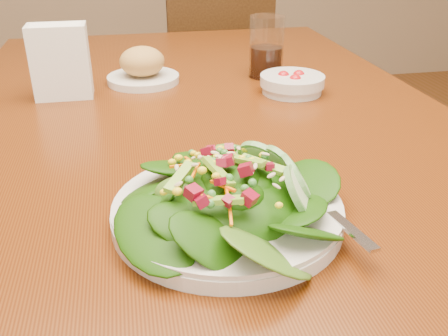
{
  "coord_description": "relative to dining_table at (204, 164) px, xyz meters",
  "views": [
    {
      "loc": [
        -0.13,
        -0.83,
        1.07
      ],
      "look_at": [
        -0.03,
        -0.33,
        0.81
      ],
      "focal_mm": 40.0,
      "sensor_mm": 36.0,
      "label": 1
    }
  ],
  "objects": [
    {
      "name": "dining_table",
      "position": [
        0.0,
        0.0,
        0.0
      ],
      "size": [
        0.9,
        1.4,
        0.75
      ],
      "color": "#58290B",
      "rests_on": "ground_plane"
    },
    {
      "name": "chair_far",
      "position": [
        0.22,
        1.11,
        -0.17
      ],
      "size": [
        0.44,
        0.44,
        0.9
      ],
      "rotation": [
        0.0,
        0.0,
        3.19
      ],
      "color": "#42290F",
      "rests_on": "ground_plane"
    },
    {
      "name": "salad_plate",
      "position": [
        -0.02,
        -0.35,
        0.13
      ],
      "size": [
        0.27,
        0.27,
        0.08
      ],
      "rotation": [
        0.0,
        0.0,
        -0.32
      ],
      "color": "silver",
      "rests_on": "dining_table"
    },
    {
      "name": "bread_plate",
      "position": [
        -0.09,
        0.21,
        0.13
      ],
      "size": [
        0.15,
        0.15,
        0.08
      ],
      "color": "silver",
      "rests_on": "dining_table"
    },
    {
      "name": "tomato_bowl",
      "position": [
        0.19,
        0.08,
        0.12
      ],
      "size": [
        0.13,
        0.13,
        0.04
      ],
      "color": "silver",
      "rests_on": "dining_table"
    },
    {
      "name": "drinking_glass",
      "position": [
        0.17,
        0.2,
        0.16
      ],
      "size": [
        0.07,
        0.07,
        0.13
      ],
      "color": "silver",
      "rests_on": "dining_table"
    },
    {
      "name": "napkin_holder",
      "position": [
        -0.25,
        0.14,
        0.17
      ],
      "size": [
        0.11,
        0.06,
        0.14
      ],
      "rotation": [
        0.0,
        0.0,
        -0.0
      ],
      "color": "white",
      "rests_on": "dining_table"
    }
  ]
}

